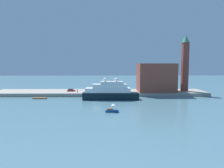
{
  "coord_description": "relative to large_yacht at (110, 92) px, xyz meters",
  "views": [
    {
      "loc": [
        5.17,
        -88.02,
        16.26
      ],
      "look_at": [
        6.28,
        6.0,
        7.23
      ],
      "focal_mm": 34.59,
      "sensor_mm": 36.0,
      "label": 1
    }
  ],
  "objects": [
    {
      "name": "quay_dock",
      "position": [
        -5.34,
        17.13,
        -2.54
      ],
      "size": [
        110.0,
        18.31,
        1.66
      ],
      "primitive_type": "cube",
      "color": "gray",
      "rests_on": "ground"
    },
    {
      "name": "parked_car",
      "position": [
        -20.29,
        16.11,
        -1.15
      ],
      "size": [
        4.06,
        1.88,
        1.3
      ],
      "color": "#B21E1E",
      "rests_on": "quay_dock"
    },
    {
      "name": "work_barge",
      "position": [
        -32.17,
        2.18,
        -3.03
      ],
      "size": [
        6.3,
        1.44,
        0.68
      ],
      "primitive_type": "cube",
      "color": "olive",
      "rests_on": "ground"
    },
    {
      "name": "harbor_building",
      "position": [
        24.07,
        15.65,
        5.57
      ],
      "size": [
        18.68,
        14.25,
        14.55
      ],
      "primitive_type": "cube",
      "color": "brown",
      "rests_on": "quay_dock"
    },
    {
      "name": "bell_tower",
      "position": [
        39.42,
        16.81,
        14.02
      ],
      "size": [
        3.99,
        3.99,
        29.29
      ],
      "color": "brown",
      "rests_on": "quay_dock"
    },
    {
      "name": "small_motorboat",
      "position": [
        0.63,
        -25.25,
        -2.47
      ],
      "size": [
        4.39,
        1.56,
        2.87
      ],
      "color": "navy",
      "rests_on": "ground"
    },
    {
      "name": "mooring_bollard",
      "position": [
        0.05,
        9.01,
        -1.31
      ],
      "size": [
        0.5,
        0.5,
        0.8
      ],
      "primitive_type": "cylinder",
      "color": "black",
      "rests_on": "quay_dock"
    },
    {
      "name": "large_yacht",
      "position": [
        0.0,
        0.0,
        0.0
      ],
      "size": [
        25.07,
        4.84,
        11.3
      ],
      "color": "black",
      "rests_on": "ground"
    },
    {
      "name": "ground",
      "position": [
        -5.34,
        -8.02,
        -3.37
      ],
      "size": [
        400.0,
        400.0,
        0.0
      ],
      "primitive_type": "plane",
      "color": "slate"
    },
    {
      "name": "person_figure",
      "position": [
        -16.36,
        11.79,
        -0.96
      ],
      "size": [
        0.36,
        0.36,
        1.62
      ],
      "color": "#4C4C4C",
      "rests_on": "quay_dock"
    }
  ]
}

